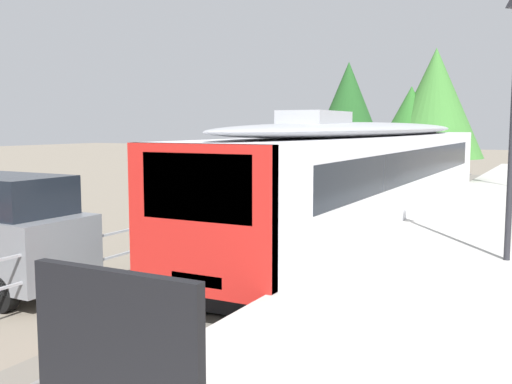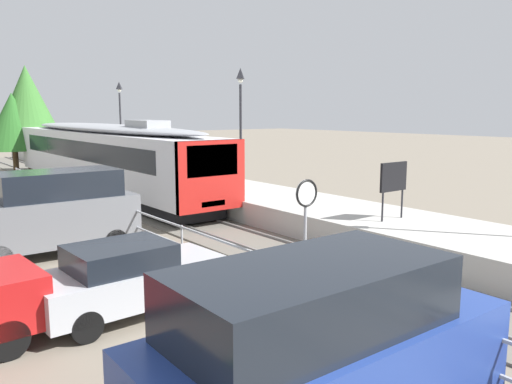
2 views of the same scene
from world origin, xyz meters
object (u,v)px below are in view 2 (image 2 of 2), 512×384
(platform_notice_board, at_px, (393,179))
(parked_van_grey, at_px, (53,212))
(platform_lamp_mid_platform, at_px, (241,103))
(speed_limit_sign, at_px, (306,210))
(parked_van_blue, at_px, (324,357))
(platform_lamp_far_end, at_px, (120,106))
(commuter_train, at_px, (104,153))
(parked_hatchback_silver, at_px, (129,277))

(platform_notice_board, distance_m, parked_van_grey, 10.38)
(platform_lamp_mid_platform, relative_size, parked_van_grey, 1.09)
(platform_notice_board, height_order, speed_limit_sign, speed_limit_sign)
(parked_van_blue, bearing_deg, platform_notice_board, 33.14)
(platform_lamp_far_end, bearing_deg, parked_van_grey, -118.77)
(speed_limit_sign, height_order, parked_van_grey, speed_limit_sign)
(commuter_train, height_order, parked_hatchback_silver, commuter_train)
(commuter_train, relative_size, parked_van_blue, 4.18)
(speed_limit_sign, xyz_separation_m, parked_van_grey, (-3.17, 7.57, -0.83))
(platform_notice_board, height_order, parked_hatchback_silver, platform_notice_board)
(speed_limit_sign, bearing_deg, commuter_train, 82.35)
(commuter_train, bearing_deg, parked_hatchback_silver, -109.91)
(platform_lamp_far_end, bearing_deg, commuter_train, -118.37)
(parked_hatchback_silver, distance_m, parked_van_grey, 5.72)
(platform_lamp_far_end, height_order, parked_van_grey, platform_lamp_far_end)
(platform_notice_board, bearing_deg, platform_lamp_far_end, 86.84)
(speed_limit_sign, height_order, parked_hatchback_silver, speed_limit_sign)
(commuter_train, relative_size, platform_lamp_far_end, 3.84)
(commuter_train, distance_m, platform_lamp_far_end, 9.60)
(platform_lamp_far_end, bearing_deg, parked_hatchback_silver, -112.94)
(platform_lamp_mid_platform, distance_m, platform_lamp_far_end, 13.96)
(parked_hatchback_silver, bearing_deg, platform_lamp_mid_platform, 44.28)
(platform_lamp_mid_platform, distance_m, parked_van_blue, 18.84)
(platform_notice_board, bearing_deg, speed_limit_sign, -161.20)
(platform_notice_board, height_order, parked_van_grey, platform_notice_board)
(speed_limit_sign, bearing_deg, parked_hatchback_silver, 150.46)
(platform_lamp_mid_platform, bearing_deg, speed_limit_sign, -120.03)
(parked_hatchback_silver, xyz_separation_m, parked_van_grey, (0.13, 5.69, 0.50))
(speed_limit_sign, distance_m, parked_hatchback_silver, 4.03)
(parked_van_grey, bearing_deg, commuter_train, 60.90)
(commuter_train, bearing_deg, parked_van_blue, -104.88)
(commuter_train, xyz_separation_m, parked_van_grey, (-5.52, -9.92, -0.86))
(commuter_train, distance_m, speed_limit_sign, 17.65)
(platform_notice_board, relative_size, speed_limit_sign, 0.64)
(platform_lamp_mid_platform, height_order, platform_notice_board, platform_lamp_mid_platform)
(commuter_train, xyz_separation_m, platform_lamp_far_end, (4.41, 8.16, 2.47))
(platform_lamp_far_end, distance_m, speed_limit_sign, 26.64)
(platform_lamp_mid_platform, height_order, speed_limit_sign, platform_lamp_mid_platform)
(platform_lamp_far_end, distance_m, platform_notice_board, 23.96)
(platform_notice_board, bearing_deg, parked_van_blue, -146.86)
(platform_lamp_far_end, xyz_separation_m, platform_notice_board, (-1.31, -23.80, -2.44))
(platform_lamp_mid_platform, relative_size, speed_limit_sign, 1.91)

